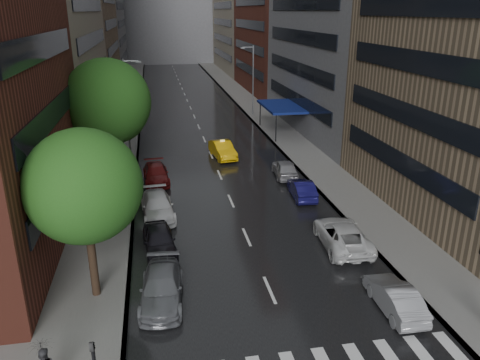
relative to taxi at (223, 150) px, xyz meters
name	(u,v)px	position (x,y,z in m)	size (l,w,h in m)	color
ground	(292,341)	(-1.01, -26.93, -0.80)	(220.00, 220.00, 0.00)	gray
road	(192,111)	(-1.01, 23.07, -0.79)	(14.00, 140.00, 0.01)	black
sidewalk_left	(127,112)	(-10.01, 23.07, -0.72)	(4.00, 140.00, 0.15)	gray
sidewalk_right	(254,108)	(7.99, 23.07, -0.72)	(4.00, 140.00, 0.15)	gray
building_far	(167,0)	(-1.01, 91.07, 15.20)	(40.00, 14.00, 32.00)	slate
tree_near	(84,187)	(-9.61, -21.91, 5.06)	(5.37, 5.37, 8.56)	#382619
tree_mid	(107,102)	(-9.61, -7.01, 6.20)	(6.41, 6.41, 10.22)	#382619
tree_far	(118,96)	(-9.61, 3.51, 4.90)	(5.23, 5.23, 8.33)	#382619
taxi	(223,150)	(0.00, 0.00, 0.00)	(1.69, 4.84, 1.60)	#E5AA0C
parked_cars_left	(158,219)	(-6.41, -14.72, -0.07)	(2.48, 22.19, 1.49)	slate
parked_cars_right	(323,213)	(4.39, -15.86, -0.06)	(2.91, 23.58, 1.52)	#96969B
street_lamp_left	(127,105)	(-8.73, 3.07, 4.09)	(1.74, 0.22, 9.00)	gray
street_lamp_right	(252,79)	(6.71, 18.07, 4.09)	(1.74, 0.22, 9.00)	gray
awning	(281,107)	(7.97, 8.07, 2.34)	(4.00, 8.00, 3.12)	navy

